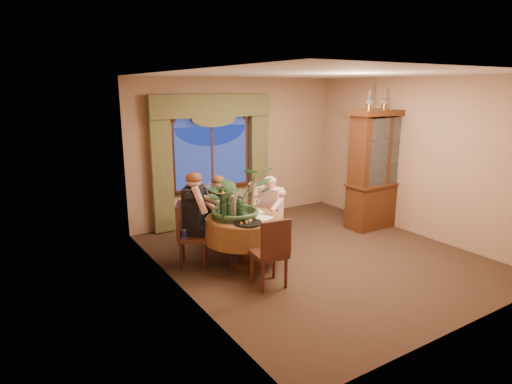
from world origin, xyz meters
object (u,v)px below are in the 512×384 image
china_cabinet (380,169)px  chair_front_left (269,252)px  oil_lamp_left (369,100)px  centerpiece_plant (237,173)px  person_scarf (218,212)px  stoneware_vase (234,206)px  chair_back_right (225,219)px  person_pink (270,212)px  person_back (194,218)px  wine_bottle_0 (239,208)px  chair_right (266,219)px  oil_lamp_center (385,100)px  oil_lamp_right (399,100)px  dining_table (245,241)px  chair_back (193,235)px  wine_bottle_2 (224,212)px  wine_bottle_3 (228,209)px  olive_bowl (248,215)px  wine_bottle_1 (222,206)px

china_cabinet → chair_front_left: size_ratio=2.31×
oil_lamp_left → centerpiece_plant: bearing=-176.3°
china_cabinet → centerpiece_plant: (-3.19, -0.18, 0.30)m
oil_lamp_left → person_scarf: bearing=169.0°
stoneware_vase → centerpiece_plant: centerpiece_plant is taller
chair_back_right → centerpiece_plant: centerpiece_plant is taller
person_pink → person_scarf: 0.86m
person_back → wine_bottle_0: (0.49, -0.49, 0.21)m
chair_right → person_back: bearing=56.4°
oil_lamp_center → oil_lamp_right: same height
person_pink → wine_bottle_0: size_ratio=3.70×
dining_table → oil_lamp_center: 3.72m
chair_front_left → oil_lamp_center: bearing=24.7°
chair_back → person_back: bearing=174.5°
chair_right → chair_front_left: size_ratio=1.00×
oil_lamp_right → chair_right: oil_lamp_right is taller
chair_back_right → wine_bottle_2: size_ratio=2.91×
chair_right → centerpiece_plant: size_ratio=0.82×
chair_back_right → wine_bottle_3: wine_bottle_3 is taller
stoneware_vase → chair_back: bearing=158.5°
olive_bowl → centerpiece_plant: bearing=137.2°
centerpiece_plant → stoneware_vase: bearing=124.8°
oil_lamp_right → chair_back_right: 3.94m
oil_lamp_center → wine_bottle_1: size_ratio=1.03×
person_back → person_scarf: person_back is taller
person_pink → wine_bottle_3: 1.13m
olive_bowl → wine_bottle_0: bearing=-176.8°
centerpiece_plant → chair_front_left: bearing=-91.2°
oil_lamp_center → centerpiece_plant: size_ratio=0.29×
wine_bottle_1 → oil_lamp_left: bearing=1.3°
oil_lamp_right → person_pink: 3.30m
oil_lamp_left → oil_lamp_right: size_ratio=1.00×
person_scarf → stoneware_vase: (-0.08, -0.67, 0.28)m
oil_lamp_left → person_back: 3.75m
centerpiece_plant → oil_lamp_center: bearing=3.3°
oil_lamp_right → chair_front_left: oil_lamp_right is taller
chair_back_right → person_pink: size_ratio=0.79×
oil_lamp_left → olive_bowl: size_ratio=2.15×
olive_bowl → dining_table: bearing=142.4°
dining_table → wine_bottle_1: 0.63m
person_pink → centerpiece_plant: (-0.80, -0.32, 0.80)m
oil_lamp_center → chair_back_right: oil_lamp_center is taller
china_cabinet → wine_bottle_3: bearing=-175.3°
chair_right → stoneware_vase: 0.94m
wine_bottle_0 → wine_bottle_2: bearing=-167.7°
oil_lamp_right → olive_bowl: size_ratio=2.15×
chair_right → oil_lamp_center: bearing=-127.7°
chair_right → chair_back: (-1.35, -0.09, 0.00)m
china_cabinet → oil_lamp_right: bearing=0.0°
chair_back → wine_bottle_0: size_ratio=2.91×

